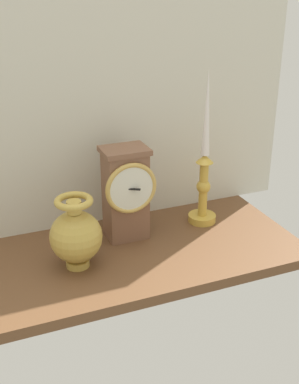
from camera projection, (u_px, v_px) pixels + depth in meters
ground_plane at (85, 265)px, 110.72cm from camera, size 100.00×36.00×2.40cm
back_wall at (55, 97)px, 112.71cm from camera, size 120.00×2.00×65.00cm
mantel_clock at (126, 192)px, 115.63cm from camera, size 12.17×9.79×22.28cm
candlestick_tall_left at (204, 173)px, 122.31cm from camera, size 7.02×7.02×38.91cm
brass_vase_bulbous at (76, 235)px, 105.19cm from camera, size 11.24×11.24×16.21cm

